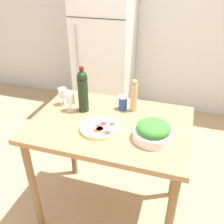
# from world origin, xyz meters

# --- Properties ---
(ground_plane) EXTENTS (14.00, 14.00, 0.00)m
(ground_plane) POSITION_xyz_m (0.00, 0.00, 0.00)
(ground_plane) COLOR tan
(wall_back) EXTENTS (6.40, 0.09, 2.60)m
(wall_back) POSITION_xyz_m (0.00, 2.06, 1.30)
(wall_back) COLOR silver
(wall_back) RESTS_ON ground_plane
(refrigerator) EXTENTS (0.73, 0.65, 1.89)m
(refrigerator) POSITION_xyz_m (-0.62, 1.70, 0.95)
(refrigerator) COLOR silver
(refrigerator) RESTS_ON ground_plane
(prep_counter) EXTENTS (1.12, 0.78, 0.94)m
(prep_counter) POSITION_xyz_m (0.00, 0.00, 0.80)
(prep_counter) COLOR #A87A4C
(prep_counter) RESTS_ON ground_plane
(wine_bottle) EXTENTS (0.08, 0.08, 0.35)m
(wine_bottle) POSITION_xyz_m (-0.24, 0.10, 1.10)
(wine_bottle) COLOR black
(wine_bottle) RESTS_ON prep_counter
(wine_glass_near) EXTENTS (0.07, 0.07, 0.14)m
(wine_glass_near) POSITION_xyz_m (-0.33, 0.07, 1.03)
(wine_glass_near) COLOR silver
(wine_glass_near) RESTS_ON prep_counter
(wine_glass_far) EXTENTS (0.07, 0.07, 0.14)m
(wine_glass_far) POSITION_xyz_m (-0.43, 0.14, 1.03)
(wine_glass_far) COLOR silver
(wine_glass_far) RESTS_ON prep_counter
(pepper_mill) EXTENTS (0.05, 0.05, 0.26)m
(pepper_mill) POSITION_xyz_m (0.12, 0.20, 1.06)
(pepper_mill) COLOR tan
(pepper_mill) RESTS_ON prep_counter
(salad_bowl) EXTENTS (0.25, 0.25, 0.13)m
(salad_bowl) POSITION_xyz_m (0.32, -0.11, 1.00)
(salad_bowl) COLOR white
(salad_bowl) RESTS_ON prep_counter
(homemade_pizza) EXTENTS (0.27, 0.27, 0.03)m
(homemade_pizza) POSITION_xyz_m (-0.04, -0.11, 0.95)
(homemade_pizza) COLOR beige
(homemade_pizza) RESTS_ON prep_counter
(salt_canister) EXTENTS (0.07, 0.07, 0.11)m
(salt_canister) POSITION_xyz_m (0.03, 0.21, 0.99)
(salt_canister) COLOR #284CA3
(salt_canister) RESTS_ON prep_counter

